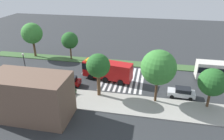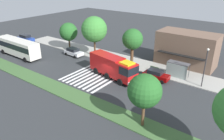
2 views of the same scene
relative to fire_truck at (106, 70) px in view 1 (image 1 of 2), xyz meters
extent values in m
plane|color=#2D3033|center=(-0.47, -1.01, -2.05)|extent=(120.00, 120.00, 0.00)
cube|color=#9E9B93|center=(-0.47, 7.43, -1.98)|extent=(60.00, 5.39, 0.14)
cube|color=#3D6033|center=(-0.47, -8.26, -1.98)|extent=(60.00, 3.00, 0.14)
cube|color=silver|center=(-6.71, -1.01, -2.04)|extent=(0.45, 10.35, 0.01)
cube|color=silver|center=(-5.81, -1.01, -2.04)|extent=(0.45, 10.35, 0.01)
cube|color=silver|center=(-4.91, -1.01, -2.04)|extent=(0.45, 10.35, 0.01)
cube|color=silver|center=(-4.01, -1.01, -2.04)|extent=(0.45, 10.35, 0.01)
cube|color=silver|center=(-3.11, -1.01, -2.04)|extent=(0.45, 10.35, 0.01)
cube|color=silver|center=(-2.21, -1.01, -2.04)|extent=(0.45, 10.35, 0.01)
cube|color=silver|center=(-1.31, -1.01, -2.04)|extent=(0.45, 10.35, 0.01)
cube|color=silver|center=(-0.41, -1.01, -2.04)|extent=(0.45, 10.35, 0.01)
cube|color=silver|center=(0.49, -1.01, -2.04)|extent=(0.45, 10.35, 0.01)
cube|color=#B71414|center=(2.88, -0.51, -0.08)|extent=(3.13, 2.86, 2.84)
cube|color=#B71414|center=(-1.63, 0.29, 0.02)|extent=(6.73, 3.50, 3.03)
cube|color=black|center=(3.28, -0.58, 0.49)|extent=(2.37, 2.75, 1.25)
cube|color=silver|center=(4.33, -0.76, -1.25)|extent=(0.66, 2.43, 0.50)
cube|color=yellow|center=(2.88, -0.51, 1.46)|extent=(2.19, 2.00, 0.24)
cylinder|color=black|center=(2.82, 0.73, -1.50)|extent=(1.14, 0.49, 1.10)
cylinder|color=black|center=(2.40, -1.65, -1.50)|extent=(1.14, 0.49, 1.10)
cylinder|color=black|center=(-3.00, 1.76, -1.50)|extent=(1.14, 0.49, 1.10)
cylinder|color=black|center=(-3.42, -0.63, -1.50)|extent=(1.14, 0.49, 1.10)
cylinder|color=black|center=(-0.16, 1.26, -1.50)|extent=(1.14, 0.49, 1.10)
cylinder|color=black|center=(-0.58, -1.13, -1.50)|extent=(1.14, 0.49, 1.10)
cube|color=silver|center=(-13.20, 3.53, -1.37)|extent=(4.33, 2.08, 0.72)
cube|color=black|center=(-13.42, 3.55, -0.71)|extent=(2.46, 1.76, 0.59)
cylinder|color=black|center=(-11.76, 4.40, -1.73)|extent=(0.65, 0.25, 0.64)
cylinder|color=black|center=(-11.85, 2.53, -1.73)|extent=(0.65, 0.25, 0.64)
cylinder|color=black|center=(-14.55, 4.54, -1.73)|extent=(0.65, 0.25, 0.64)
cylinder|color=black|center=(-14.65, 2.67, -1.73)|extent=(0.65, 0.25, 0.64)
cube|color=#720505|center=(6.01, 3.53, -1.34)|extent=(4.26, 1.92, 0.77)
cube|color=black|center=(5.80, 3.53, -0.65)|extent=(2.41, 1.65, 0.62)
cylinder|color=black|center=(7.37, 4.48, -1.73)|extent=(0.65, 0.24, 0.64)
cylinder|color=black|center=(7.42, 2.68, -1.73)|extent=(0.65, 0.24, 0.64)
cylinder|color=black|center=(4.59, 4.39, -1.73)|extent=(0.65, 0.24, 0.64)
cylinder|color=black|center=(4.64, 2.59, -1.73)|extent=(0.65, 0.24, 0.64)
cylinder|color=black|center=(-18.10, -4.87, -1.55)|extent=(1.00, 0.30, 1.00)
cylinder|color=black|center=(-18.10, -2.32, -1.55)|extent=(1.00, 0.30, 1.00)
cube|color=#4C4C51|center=(8.35, 6.62, 0.49)|extent=(3.50, 1.40, 0.12)
cube|color=#8C9E99|center=(8.35, 5.96, -0.71)|extent=(3.50, 0.08, 2.40)
cylinder|color=#333338|center=(6.65, 7.27, -0.71)|extent=(0.08, 0.08, 2.40)
cylinder|color=#333338|center=(10.05, 7.27, -0.71)|extent=(0.08, 0.08, 2.40)
cube|color=#2D472D|center=(4.35, 6.35, -1.50)|extent=(1.60, 0.50, 0.08)
cube|color=#2D472D|center=(4.35, 6.13, -1.23)|extent=(1.60, 0.06, 0.45)
cube|color=black|center=(3.63, 6.35, -1.72)|extent=(0.08, 0.45, 0.37)
cube|color=black|center=(5.07, 6.35, -1.72)|extent=(0.08, 0.45, 0.37)
cylinder|color=#2D2D30|center=(12.77, 5.33, 0.97)|extent=(0.16, 0.16, 5.76)
sphere|color=white|center=(12.77, 5.33, 4.03)|extent=(0.36, 0.36, 0.36)
cube|color=brown|center=(7.43, 12.79, 1.09)|extent=(10.66, 5.33, 6.28)
cube|color=black|center=(7.43, 9.72, 0.75)|extent=(8.53, 0.80, 0.16)
cylinder|color=#513823|center=(-16.79, 5.73, -0.57)|extent=(0.37, 0.37, 2.68)
sphere|color=#235B23|center=(-16.79, 5.73, 2.17)|extent=(4.00, 4.00, 4.00)
cylinder|color=#47301E|center=(-9.16, 5.73, 0.04)|extent=(0.38, 0.38, 3.89)
sphere|color=#387F33|center=(-9.16, 5.73, 3.79)|extent=(5.18, 5.18, 5.18)
cylinder|color=#513823|center=(-0.13, 5.73, 0.05)|extent=(0.55, 0.55, 3.90)
sphere|color=#235B23|center=(-0.13, 5.73, 3.30)|extent=(3.72, 3.72, 3.72)
cylinder|color=#513823|center=(10.16, -8.26, -0.36)|extent=(0.35, 0.35, 3.10)
sphere|color=#235B23|center=(10.16, -8.26, 2.51)|extent=(3.75, 3.75, 3.75)
cylinder|color=#513823|center=(19.23, -8.26, 0.04)|extent=(0.51, 0.51, 3.90)
sphere|color=#387F33|center=(19.23, -8.26, 3.65)|extent=(4.74, 4.74, 4.74)
camera|label=1|loc=(-8.00, 34.02, 16.18)|focal=33.49mm
camera|label=2|loc=(19.62, -26.63, 13.91)|focal=35.04mm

